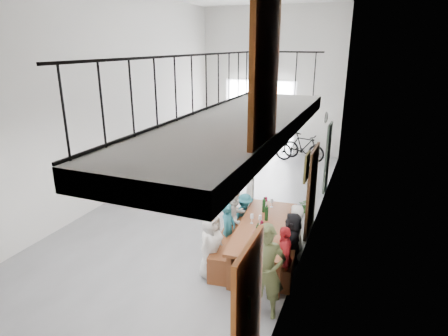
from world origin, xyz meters
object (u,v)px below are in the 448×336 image
at_px(tasting_table, 265,230).
at_px(oak_barrel, 208,140).
at_px(host_standing, 267,272).
at_px(serving_counter, 225,137).
at_px(bench_inner, 231,242).
at_px(bicycle_near, 268,145).
at_px(side_bench, 151,174).

height_order(tasting_table, oak_barrel, oak_barrel).
bearing_deg(host_standing, serving_counter, 105.27).
relative_size(bench_inner, serving_counter, 1.17).
bearing_deg(tasting_table, oak_barrel, 116.26).
distance_m(oak_barrel, bicycle_near, 2.40).
xyz_separation_m(tasting_table, serving_counter, (-3.83, 7.59, -0.19)).
xyz_separation_m(tasting_table, side_bench, (-4.58, 3.14, -0.46)).
distance_m(side_bench, bicycle_near, 4.77).
bearing_deg(host_standing, bicycle_near, 95.12).
distance_m(bench_inner, oak_barrel, 7.63).
bearing_deg(host_standing, tasting_table, 96.73).
bearing_deg(bench_inner, side_bench, 133.82).
bearing_deg(oak_barrel, bicycle_near, 5.96).
height_order(bench_inner, serving_counter, serving_counter).
distance_m(tasting_table, host_standing, 1.54).
distance_m(serving_counter, host_standing, 10.03).
xyz_separation_m(oak_barrel, bicycle_near, (2.39, 0.25, 0.00)).
bearing_deg(bicycle_near, host_standing, -156.79).
bearing_deg(tasting_table, bench_inner, 171.01).
relative_size(tasting_table, side_bench, 1.46).
xyz_separation_m(serving_counter, bicycle_near, (1.98, -0.55, -0.01)).
distance_m(bench_inner, bicycle_near, 7.10).
height_order(side_bench, oak_barrel, oak_barrel).
bearing_deg(side_bench, bicycle_near, 55.05).
relative_size(bench_inner, bicycle_near, 1.19).
bearing_deg(host_standing, bench_inner, 117.31).
bearing_deg(bench_inner, serving_counter, 104.99).
distance_m(oak_barrel, host_standing, 9.52).
bearing_deg(bench_inner, host_standing, -60.19).
height_order(oak_barrel, host_standing, host_standing).
xyz_separation_m(tasting_table, bench_inner, (-0.71, 0.04, -0.44)).
relative_size(tasting_table, oak_barrel, 2.53).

